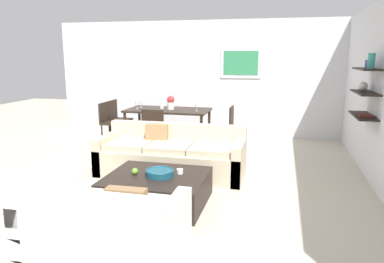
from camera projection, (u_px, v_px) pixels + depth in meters
name	position (u px, v px, depth m)	size (l,w,h in m)	color
ground_plane	(168.00, 180.00, 5.70)	(18.00, 18.00, 0.00)	#BCB29E
back_wall_unit	(224.00, 78.00, 8.71)	(8.40, 0.09, 2.70)	silver
right_wall_shelf_unit	(380.00, 94.00, 5.30)	(0.34, 8.20, 2.70)	silver
sofa_beige	(171.00, 156.00, 5.97)	(2.34, 0.90, 0.78)	beige
loveseat_white	(105.00, 229.00, 3.48)	(1.47, 0.90, 0.78)	white
coffee_table	(157.00, 189.00, 4.80)	(1.27, 1.10, 0.38)	black
decorative_bowl	(160.00, 173.00, 4.72)	(0.37, 0.37, 0.08)	navy
candle_jar	(180.00, 171.00, 4.82)	(0.09, 0.09, 0.06)	silver
apple_on_coffee_table	(135.00, 171.00, 4.78)	(0.09, 0.09, 0.09)	#669E2D
dining_table	(168.00, 112.00, 7.99)	(1.78, 0.94, 0.75)	black
dining_chair_right_near	(226.00, 125.00, 7.52)	(0.44, 0.44, 0.88)	black
dining_chair_foot	(155.00, 128.00, 7.19)	(0.44, 0.44, 0.88)	black
dining_chair_left_near	(109.00, 120.00, 8.12)	(0.44, 0.44, 0.88)	black
dining_chair_left_far	(117.00, 116.00, 8.53)	(0.44, 0.44, 0.88)	black
wine_glass_right_near	(197.00, 105.00, 7.68)	(0.07, 0.07, 0.17)	silver
wine_glass_foot	(162.00, 107.00, 7.56)	(0.07, 0.07, 0.17)	silver
wine_glass_left_far	(141.00, 103.00, 8.22)	(0.06, 0.06, 0.16)	silver
wine_glass_left_near	(137.00, 103.00, 7.99)	(0.08, 0.08, 0.17)	silver
centerpiece_vase	(171.00, 102.00, 7.93)	(0.16, 0.16, 0.29)	silver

